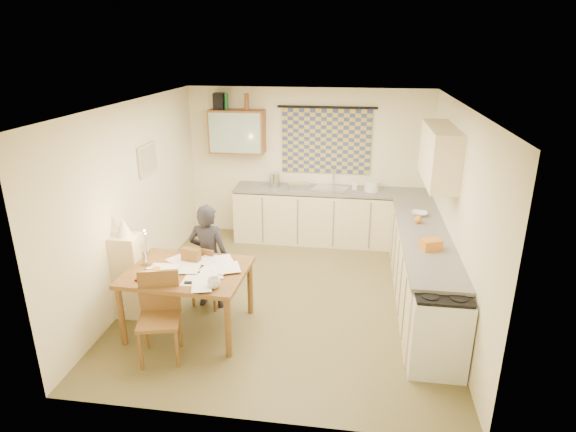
% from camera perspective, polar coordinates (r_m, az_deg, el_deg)
% --- Properties ---
extents(floor, '(4.00, 4.50, 0.02)m').
position_cam_1_polar(floor, '(6.47, 0.07, -9.55)').
color(floor, brown).
rests_on(floor, ground).
extents(ceiling, '(4.00, 4.50, 0.02)m').
position_cam_1_polar(ceiling, '(5.67, 0.08, 13.21)').
color(ceiling, white).
rests_on(ceiling, floor).
extents(wall_back, '(4.00, 0.02, 2.50)m').
position_cam_1_polar(wall_back, '(8.11, 2.37, 6.18)').
color(wall_back, '#FAF1C4').
rests_on(wall_back, floor).
extents(wall_front, '(4.00, 0.02, 2.50)m').
position_cam_1_polar(wall_front, '(3.92, -4.71, -9.54)').
color(wall_front, '#FAF1C4').
rests_on(wall_front, floor).
extents(wall_left, '(0.02, 4.50, 2.50)m').
position_cam_1_polar(wall_left, '(6.54, -17.66, 1.84)').
color(wall_left, '#FAF1C4').
rests_on(wall_left, floor).
extents(wall_right, '(0.02, 4.50, 2.50)m').
position_cam_1_polar(wall_right, '(6.02, 19.37, 0.12)').
color(wall_right, '#FAF1C4').
rests_on(wall_right, floor).
extents(window_blind, '(1.45, 0.03, 1.05)m').
position_cam_1_polar(window_blind, '(7.96, 4.55, 8.82)').
color(window_blind, navy).
rests_on(window_blind, wall_back).
extents(curtain_rod, '(1.60, 0.04, 0.04)m').
position_cam_1_polar(curtain_rod, '(7.85, 4.65, 12.73)').
color(curtain_rod, black).
rests_on(curtain_rod, wall_back).
extents(wall_cabinet, '(0.90, 0.34, 0.70)m').
position_cam_1_polar(wall_cabinet, '(8.02, -6.04, 9.94)').
color(wall_cabinet, brown).
rests_on(wall_cabinet, wall_back).
extents(wall_cabinet_glass, '(0.84, 0.02, 0.64)m').
position_cam_1_polar(wall_cabinet_glass, '(7.86, -6.34, 9.73)').
color(wall_cabinet_glass, '#99B2A5').
rests_on(wall_cabinet_glass, wall_back).
extents(upper_cabinet_right, '(0.34, 1.30, 0.70)m').
position_cam_1_polar(upper_cabinet_right, '(6.35, 17.52, 6.97)').
color(upper_cabinet_right, beige).
rests_on(upper_cabinet_right, wall_right).
extents(framed_print, '(0.04, 0.50, 0.40)m').
position_cam_1_polar(framed_print, '(6.75, -16.31, 6.51)').
color(framed_print, beige).
rests_on(framed_print, wall_left).
extents(print_canvas, '(0.01, 0.42, 0.32)m').
position_cam_1_polar(print_canvas, '(6.74, -16.12, 6.51)').
color(print_canvas, beige).
rests_on(print_canvas, wall_left).
extents(counter_back, '(3.30, 0.62, 0.92)m').
position_cam_1_polar(counter_back, '(8.01, 5.52, -0.05)').
color(counter_back, beige).
rests_on(counter_back, floor).
extents(counter_right, '(0.62, 2.95, 0.92)m').
position_cam_1_polar(counter_right, '(6.42, 15.58, -5.97)').
color(counter_right, beige).
rests_on(counter_right, floor).
extents(stove, '(0.57, 0.57, 0.88)m').
position_cam_1_polar(stove, '(5.22, 17.30, -12.71)').
color(stove, white).
rests_on(stove, floor).
extents(sink, '(0.65, 0.58, 0.10)m').
position_cam_1_polar(sink, '(7.88, 4.97, 2.91)').
color(sink, silver).
rests_on(sink, counter_back).
extents(tap, '(0.03, 0.03, 0.28)m').
position_cam_1_polar(tap, '(8.00, 5.44, 4.50)').
color(tap, silver).
rests_on(tap, counter_back).
extents(dish_rack, '(0.41, 0.38, 0.06)m').
position_cam_1_polar(dish_rack, '(7.90, 1.30, 3.57)').
color(dish_rack, silver).
rests_on(dish_rack, counter_back).
extents(kettle, '(0.21, 0.21, 0.24)m').
position_cam_1_polar(kettle, '(7.93, -1.59, 4.31)').
color(kettle, silver).
rests_on(kettle, counter_back).
extents(mixing_bowl, '(0.24, 0.24, 0.16)m').
position_cam_1_polar(mixing_bowl, '(7.84, 9.90, 3.52)').
color(mixing_bowl, white).
rests_on(mixing_bowl, counter_back).
extents(soap_bottle, '(0.08, 0.08, 0.17)m').
position_cam_1_polar(soap_bottle, '(7.88, 7.92, 3.76)').
color(soap_bottle, white).
rests_on(soap_bottle, counter_back).
extents(bowl, '(0.24, 0.24, 0.05)m').
position_cam_1_polar(bowl, '(6.87, 15.31, 0.27)').
color(bowl, white).
rests_on(bowl, counter_right).
extents(orange_bag, '(0.26, 0.23, 0.12)m').
position_cam_1_polar(orange_bag, '(5.78, 16.57, -3.24)').
color(orange_bag, orange).
rests_on(orange_bag, counter_right).
extents(fruit_orange, '(0.10, 0.10, 0.10)m').
position_cam_1_polar(fruit_orange, '(6.57, 15.18, -0.41)').
color(fruit_orange, orange).
rests_on(fruit_orange, counter_right).
extents(speaker, '(0.17, 0.21, 0.26)m').
position_cam_1_polar(speaker, '(8.03, -8.17, 13.33)').
color(speaker, black).
rests_on(speaker, wall_cabinet).
extents(bottle_green, '(0.09, 0.09, 0.26)m').
position_cam_1_polar(bottle_green, '(8.00, -7.35, 13.34)').
color(bottle_green, '#195926').
rests_on(bottle_green, wall_cabinet).
extents(bottle_brown, '(0.09, 0.09, 0.26)m').
position_cam_1_polar(bottle_brown, '(7.91, -4.92, 13.36)').
color(bottle_brown, brown).
rests_on(bottle_brown, wall_cabinet).
extents(dining_table, '(1.38, 1.07, 0.75)m').
position_cam_1_polar(dining_table, '(5.75, -11.64, -9.61)').
color(dining_table, brown).
rests_on(dining_table, floor).
extents(chair_far, '(0.47, 0.47, 0.83)m').
position_cam_1_polar(chair_far, '(6.26, -9.26, -8.10)').
color(chair_far, brown).
rests_on(chair_far, floor).
extents(chair_near, '(0.52, 0.52, 0.93)m').
position_cam_1_polar(chair_near, '(5.38, -14.85, -13.26)').
color(chair_near, brown).
rests_on(chair_near, floor).
extents(person, '(0.53, 0.38, 1.36)m').
position_cam_1_polar(person, '(6.05, -9.39, -4.74)').
color(person, black).
rests_on(person, floor).
extents(shelf_stand, '(0.32, 0.30, 1.04)m').
position_cam_1_polar(shelf_stand, '(6.14, -18.28, -6.74)').
color(shelf_stand, beige).
rests_on(shelf_stand, floor).
extents(lampshade, '(0.20, 0.20, 0.22)m').
position_cam_1_polar(lampshade, '(5.90, -18.94, -1.24)').
color(lampshade, beige).
rests_on(lampshade, shelf_stand).
extents(letter_rack, '(0.24, 0.15, 0.16)m').
position_cam_1_polar(letter_rack, '(5.75, -11.43, -4.53)').
color(letter_rack, brown).
rests_on(letter_rack, dining_table).
extents(mug, '(0.14, 0.14, 0.11)m').
position_cam_1_polar(mug, '(5.13, -8.77, -7.86)').
color(mug, white).
rests_on(mug, dining_table).
extents(magazine, '(0.21, 0.27, 0.02)m').
position_cam_1_polar(magazine, '(5.56, -17.24, -6.72)').
color(magazine, maroon).
rests_on(magazine, dining_table).
extents(book, '(0.23, 0.28, 0.02)m').
position_cam_1_polar(book, '(5.65, -16.13, -6.25)').
color(book, orange).
rests_on(book, dining_table).
extents(orange_box, '(0.13, 0.10, 0.04)m').
position_cam_1_polar(orange_box, '(5.44, -15.76, -7.12)').
color(orange_box, orange).
rests_on(orange_box, dining_table).
extents(eyeglasses, '(0.13, 0.06, 0.02)m').
position_cam_1_polar(eyeglasses, '(5.28, -11.49, -7.76)').
color(eyeglasses, black).
rests_on(eyeglasses, dining_table).
extents(candle_holder, '(0.07, 0.07, 0.18)m').
position_cam_1_polar(candle_holder, '(5.78, -16.65, -4.78)').
color(candle_holder, silver).
rests_on(candle_holder, dining_table).
extents(candle, '(0.03, 0.03, 0.22)m').
position_cam_1_polar(candle, '(5.67, -16.44, -3.03)').
color(candle, white).
rests_on(candle, dining_table).
extents(candle_flame, '(0.02, 0.02, 0.02)m').
position_cam_1_polar(candle_flame, '(5.68, -16.65, -1.68)').
color(candle_flame, '#FFCC66').
rests_on(candle_flame, dining_table).
extents(papers, '(1.09, 1.02, 0.03)m').
position_cam_1_polar(papers, '(5.53, -11.54, -6.33)').
color(papers, white).
rests_on(papers, dining_table).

